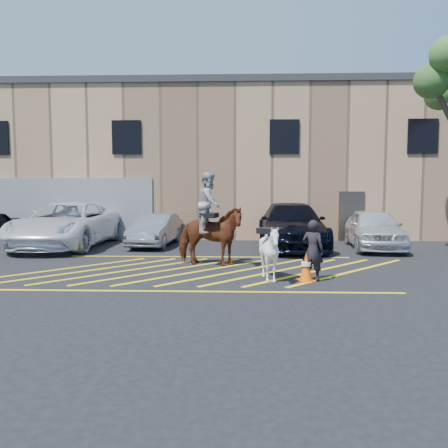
{
  "coord_description": "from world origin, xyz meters",
  "views": [
    {
      "loc": [
        1.02,
        -12.53,
        2.36
      ],
      "look_at": [
        0.58,
        0.2,
        1.3
      ],
      "focal_mm": 35.0,
      "sensor_mm": 36.0,
      "label": 1
    }
  ],
  "objects_px": {
    "traffic_cone": "(306,267)",
    "car_white_suv": "(374,229)",
    "handler": "(313,250)",
    "saddled_white": "(270,252)",
    "car_blue_suv": "(291,225)",
    "mounted_bay": "(209,228)",
    "car_silver_sedan": "(156,230)",
    "car_white_pickup": "(67,225)"
  },
  "relations": [
    {
      "from": "car_silver_sedan",
      "to": "car_white_suv",
      "type": "xyz_separation_m",
      "value": [
        8.63,
        -0.57,
        0.14
      ]
    },
    {
      "from": "car_white_suv",
      "to": "handler",
      "type": "height_order",
      "value": "car_white_suv"
    },
    {
      "from": "handler",
      "to": "mounted_bay",
      "type": "relative_size",
      "value": 0.55
    },
    {
      "from": "car_white_suv",
      "to": "mounted_bay",
      "type": "bearing_deg",
      "value": -140.91
    },
    {
      "from": "car_white_suv",
      "to": "traffic_cone",
      "type": "distance_m",
      "value": 7.02
    },
    {
      "from": "car_white_pickup",
      "to": "traffic_cone",
      "type": "height_order",
      "value": "car_white_pickup"
    },
    {
      "from": "car_white_pickup",
      "to": "car_blue_suv",
      "type": "distance_m",
      "value": 8.94
    },
    {
      "from": "handler",
      "to": "saddled_white",
      "type": "relative_size",
      "value": 0.9
    },
    {
      "from": "car_blue_suv",
      "to": "mounted_bay",
      "type": "height_order",
      "value": "mounted_bay"
    },
    {
      "from": "car_white_suv",
      "to": "car_white_pickup",
      "type": "bearing_deg",
      "value": -174.05
    },
    {
      "from": "car_blue_suv",
      "to": "mounted_bay",
      "type": "xyz_separation_m",
      "value": [
        -2.97,
        -4.21,
        0.27
      ]
    },
    {
      "from": "car_white_pickup",
      "to": "car_blue_suv",
      "type": "xyz_separation_m",
      "value": [
        8.94,
        0.18,
        -0.02
      ]
    },
    {
      "from": "car_blue_suv",
      "to": "handler",
      "type": "relative_size",
      "value": 3.86
    },
    {
      "from": "car_silver_sedan",
      "to": "car_white_suv",
      "type": "distance_m",
      "value": 8.65
    },
    {
      "from": "car_white_pickup",
      "to": "mounted_bay",
      "type": "xyz_separation_m",
      "value": [
        5.97,
        -4.03,
        0.25
      ]
    },
    {
      "from": "handler",
      "to": "saddled_white",
      "type": "bearing_deg",
      "value": 33.82
    },
    {
      "from": "car_silver_sedan",
      "to": "car_blue_suv",
      "type": "distance_m",
      "value": 5.49
    },
    {
      "from": "mounted_bay",
      "to": "car_silver_sedan",
      "type": "bearing_deg",
      "value": 119.12
    },
    {
      "from": "car_white_suv",
      "to": "handler",
      "type": "distance_m",
      "value": 6.87
    },
    {
      "from": "car_silver_sedan",
      "to": "mounted_bay",
      "type": "bearing_deg",
      "value": -55.48
    },
    {
      "from": "saddled_white",
      "to": "traffic_cone",
      "type": "relative_size",
      "value": 2.38
    },
    {
      "from": "traffic_cone",
      "to": "car_white_suv",
      "type": "bearing_deg",
      "value": 59.82
    },
    {
      "from": "car_silver_sedan",
      "to": "traffic_cone",
      "type": "relative_size",
      "value": 5.36
    },
    {
      "from": "car_white_suv",
      "to": "mounted_bay",
      "type": "distance_m",
      "value": 7.28
    },
    {
      "from": "car_blue_suv",
      "to": "traffic_cone",
      "type": "height_order",
      "value": "car_blue_suv"
    },
    {
      "from": "handler",
      "to": "car_blue_suv",
      "type": "bearing_deg",
      "value": -61.6
    },
    {
      "from": "mounted_bay",
      "to": "traffic_cone",
      "type": "relative_size",
      "value": 3.86
    },
    {
      "from": "saddled_white",
      "to": "traffic_cone",
      "type": "distance_m",
      "value": 0.98
    },
    {
      "from": "car_white_pickup",
      "to": "car_white_suv",
      "type": "distance_m",
      "value": 12.1
    },
    {
      "from": "handler",
      "to": "traffic_cone",
      "type": "xyz_separation_m",
      "value": [
        -0.17,
        -0.06,
        -0.41
      ]
    },
    {
      "from": "car_blue_suv",
      "to": "handler",
      "type": "xyz_separation_m",
      "value": [
        -0.2,
        -6.28,
        -0.09
      ]
    },
    {
      "from": "car_white_suv",
      "to": "mounted_bay",
      "type": "height_order",
      "value": "mounted_bay"
    },
    {
      "from": "car_white_pickup",
      "to": "handler",
      "type": "height_order",
      "value": "car_white_pickup"
    },
    {
      "from": "mounted_bay",
      "to": "saddled_white",
      "type": "xyz_separation_m",
      "value": [
        1.69,
        -2.14,
        -0.41
      ]
    },
    {
      "from": "traffic_cone",
      "to": "car_silver_sedan",
      "type": "bearing_deg",
      "value": 127.59
    },
    {
      "from": "handler",
      "to": "traffic_cone",
      "type": "height_order",
      "value": "handler"
    },
    {
      "from": "car_white_suv",
      "to": "saddled_white",
      "type": "height_order",
      "value": "car_white_suv"
    },
    {
      "from": "car_white_pickup",
      "to": "car_white_suv",
      "type": "bearing_deg",
      "value": 0.58
    },
    {
      "from": "car_silver_sedan",
      "to": "mounted_bay",
      "type": "distance_m",
      "value": 5.17
    },
    {
      "from": "car_silver_sedan",
      "to": "saddled_white",
      "type": "distance_m",
      "value": 7.86
    },
    {
      "from": "car_white_pickup",
      "to": "traffic_cone",
      "type": "relative_size",
      "value": 8.76
    },
    {
      "from": "mounted_bay",
      "to": "saddled_white",
      "type": "bearing_deg",
      "value": -51.75
    }
  ]
}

